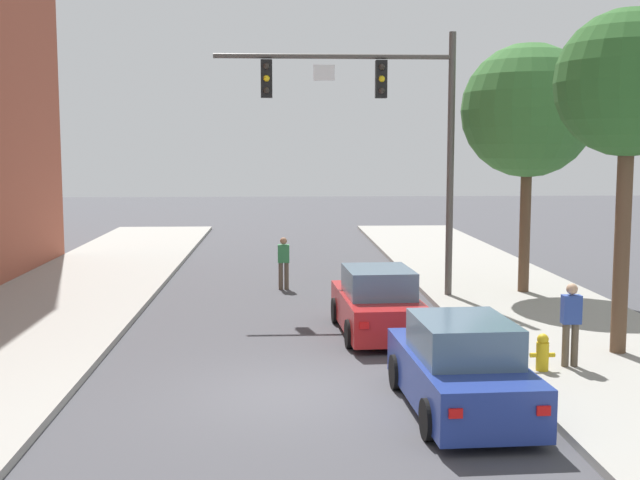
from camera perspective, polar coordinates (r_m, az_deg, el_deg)
ground_plane at (r=14.76m, az=-1.62°, el=-10.78°), size 120.00×120.00×0.00m
traffic_signal_mast at (r=23.13m, az=4.54°, el=8.87°), size 6.82×0.38×7.50m
car_lead_red at (r=19.13m, az=4.08°, el=-4.56°), size 2.00×4.31×1.60m
car_following_blue at (r=13.79m, az=9.92°, el=-9.00°), size 1.98×4.31×1.60m
pedestrian_crossing_road at (r=25.11m, az=-2.59°, el=-1.46°), size 0.36×0.22×1.64m
pedestrian_sidewalk_right_walker at (r=16.45m, az=17.34°, el=-5.45°), size 0.36×0.22×1.64m
fire_hydrant at (r=16.11m, az=15.47°, el=-7.66°), size 0.48×0.24×0.72m
street_tree_nearest at (r=17.64m, az=21.02°, el=10.17°), size 2.98×2.98×7.04m
street_tree_second at (r=24.46m, az=14.52°, el=8.81°), size 3.89×3.89×7.28m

